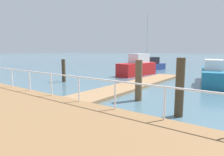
# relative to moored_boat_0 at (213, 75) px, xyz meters

# --- Properties ---
(ground_plane) EXTENTS (300.00, 300.00, 0.00)m
(ground_plane) POSITION_rel_moored_boat_0_xyz_m (-7.73, 14.53, -0.71)
(ground_plane) COLOR #476675
(floating_dock) EXTENTS (13.57, 2.00, 0.18)m
(floating_dock) POSITION_rel_moored_boat_0_xyz_m (-4.44, 4.30, -0.62)
(floating_dock) COLOR #93704C
(floating_dock) RESTS_ON ground_plane
(boardwalk_railing) EXTENTS (0.06, 28.41, 1.08)m
(boardwalk_railing) POSITION_rel_moored_boat_0_xyz_m (-10.88, 4.21, 0.55)
(boardwalk_railing) COLOR white
(boardwalk_railing) RESTS_ON boardwalk
(dock_piling_0) EXTENTS (0.33, 0.33, 2.29)m
(dock_piling_0) POSITION_rel_moored_boat_0_xyz_m (-9.09, -0.39, 0.44)
(dock_piling_0) COLOR #473826
(dock_piling_0) RESTS_ON ground_plane
(dock_piling_1) EXTENTS (0.31, 0.31, 1.84)m
(dock_piling_1) POSITION_rel_moored_boat_0_xyz_m (-6.18, 9.95, 0.22)
(dock_piling_1) COLOR #473826
(dock_piling_1) RESTS_ON ground_plane
(dock_piling_2) EXTENTS (0.35, 0.35, 2.08)m
(dock_piling_2) POSITION_rel_moored_boat_0_xyz_m (-7.86, 2.08, 0.33)
(dock_piling_2) COLOR brown
(dock_piling_2) RESTS_ON ground_plane
(moored_boat_0) EXTENTS (6.36, 2.82, 1.88)m
(moored_boat_0) POSITION_rel_moored_boat_0_xyz_m (0.00, 0.00, 0.00)
(moored_boat_0) COLOR #1E6B8C
(moored_boat_0) RESTS_ON ground_plane
(moored_boat_1) EXTENTS (4.88, 2.21, 2.21)m
(moored_boat_1) POSITION_rel_moored_boat_0_xyz_m (1.22, 7.29, 0.15)
(moored_boat_1) COLOR red
(moored_boat_1) RESTS_ON ground_plane
(moored_boat_3) EXTENTS (6.62, 2.65, 7.03)m
(moored_boat_3) POSITION_rel_moored_boat_0_xyz_m (6.25, 8.62, -0.08)
(moored_boat_3) COLOR navy
(moored_boat_3) RESTS_ON ground_plane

